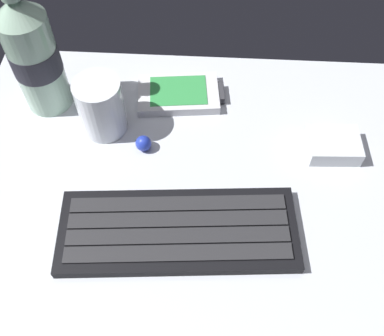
% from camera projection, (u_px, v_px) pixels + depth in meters
% --- Properties ---
extents(ground_plane, '(0.64, 0.48, 0.03)m').
position_uv_depth(ground_plane, '(192.00, 186.00, 0.60)').
color(ground_plane, silver).
extents(keyboard, '(0.30, 0.13, 0.02)m').
position_uv_depth(keyboard, '(178.00, 230.00, 0.54)').
color(keyboard, black).
rests_on(keyboard, ground_plane).
extents(handheld_device, '(0.13, 0.09, 0.02)m').
position_uv_depth(handheld_device, '(180.00, 94.00, 0.67)').
color(handheld_device, silver).
rests_on(handheld_device, ground_plane).
extents(juice_cup, '(0.06, 0.06, 0.09)m').
position_uv_depth(juice_cup, '(101.00, 108.00, 0.61)').
color(juice_cup, silver).
rests_on(juice_cup, ground_plane).
extents(water_bottle, '(0.07, 0.07, 0.21)m').
position_uv_depth(water_bottle, '(34.00, 55.00, 0.60)').
color(water_bottle, '#9EC1A8').
rests_on(water_bottle, ground_plane).
extents(charger_block, '(0.07, 0.06, 0.02)m').
position_uv_depth(charger_block, '(333.00, 145.00, 0.61)').
color(charger_block, silver).
rests_on(charger_block, ground_plane).
extents(trackball_mouse, '(0.02, 0.02, 0.02)m').
position_uv_depth(trackball_mouse, '(143.00, 143.00, 0.62)').
color(trackball_mouse, '#2338B2').
rests_on(trackball_mouse, ground_plane).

